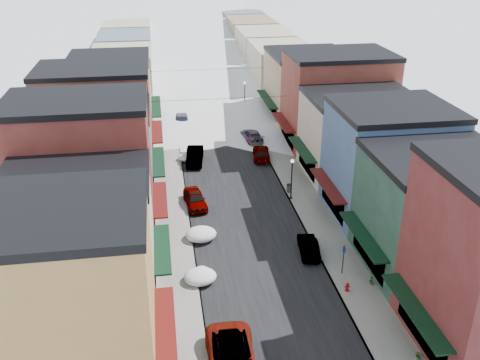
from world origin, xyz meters
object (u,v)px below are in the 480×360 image
object	(u,v)px
car_white_suv	(232,360)
trash_can	(289,188)
car_silver_sedan	(195,199)
car_dark_hatch	(195,156)
car_green_sedan	(308,246)
streetlamp_near	(292,174)
fire_hydrant	(347,287)

from	to	relation	value
car_white_suv	trash_can	distance (m)	24.94
car_silver_sedan	car_dark_hatch	xyz separation A→B (m)	(0.80, 10.77, 0.07)
car_dark_hatch	car_green_sedan	xyz separation A→B (m)	(7.80, -20.62, -0.17)
car_green_sedan	streetlamp_near	distance (m)	10.02
fire_hydrant	trash_can	size ratio (longest dim) A/B	0.82
car_white_suv	streetlamp_near	world-z (taller)	streetlamp_near
car_green_sedan	trash_can	size ratio (longest dim) A/B	4.76
car_white_suv	car_dark_hatch	bearing A→B (deg)	90.97
car_silver_sedan	trash_can	distance (m)	9.75
fire_hydrant	trash_can	distance (m)	16.78
car_white_suv	trash_can	world-z (taller)	car_white_suv
car_dark_hatch	trash_can	bearing A→B (deg)	-39.30
trash_can	car_dark_hatch	bearing A→B (deg)	133.22
fire_hydrant	streetlamp_near	size ratio (longest dim) A/B	0.17
car_dark_hatch	trash_can	world-z (taller)	car_dark_hatch
car_dark_hatch	streetlamp_near	world-z (taller)	streetlamp_near
trash_can	streetlamp_near	bearing A→B (deg)	-96.19
car_silver_sedan	car_dark_hatch	size ratio (longest dim) A/B	0.89
fire_hydrant	car_white_suv	bearing A→B (deg)	-145.81
streetlamp_near	trash_can	bearing A→B (deg)	83.81
car_white_suv	car_green_sedan	size ratio (longest dim) A/B	1.56
trash_can	car_white_suv	bearing A→B (deg)	-111.44
car_silver_sedan	trash_can	world-z (taller)	car_silver_sedan
car_silver_sedan	car_dark_hatch	bearing A→B (deg)	78.70
car_white_suv	car_silver_sedan	world-z (taller)	car_white_suv
trash_can	streetlamp_near	size ratio (longest dim) A/B	0.20
car_white_suv	car_silver_sedan	bearing A→B (deg)	92.85
car_green_sedan	car_silver_sedan	bearing A→B (deg)	-41.87
car_white_suv	car_dark_hatch	xyz separation A→B (m)	(0.26, 32.64, -0.04)
car_green_sedan	fire_hydrant	distance (m)	5.76
car_silver_sedan	streetlamp_near	distance (m)	9.71
car_silver_sedan	trash_can	xyz separation A→B (m)	(9.66, 1.35, -0.19)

